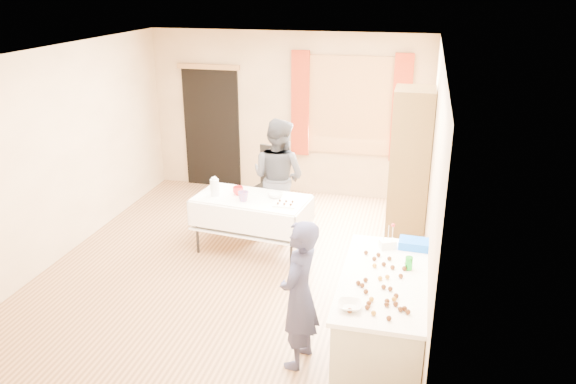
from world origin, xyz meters
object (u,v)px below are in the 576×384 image
(party_table, at_px, (252,219))
(chair, at_px, (268,201))
(counter, at_px, (382,322))
(woman, at_px, (278,177))
(cabinet, at_px, (409,169))
(girl, at_px, (299,295))

(party_table, height_order, chair, chair)
(counter, relative_size, woman, 0.99)
(cabinet, distance_m, counter, 2.74)
(cabinet, distance_m, woman, 1.74)
(party_table, relative_size, woman, 0.93)
(party_table, bearing_deg, woman, 80.00)
(counter, distance_m, woman, 3.06)
(counter, distance_m, party_table, 2.66)
(party_table, xyz_separation_m, chair, (-0.04, 0.92, -0.11))
(chair, bearing_deg, woman, -35.10)
(party_table, xyz_separation_m, woman, (0.19, 0.63, 0.37))
(party_table, xyz_separation_m, girl, (1.08, -2.08, 0.26))
(counter, xyz_separation_m, party_table, (-1.82, 1.94, -0.01))
(party_table, distance_m, girl, 2.36)
(party_table, height_order, woman, woman)
(counter, height_order, girl, girl)
(counter, xyz_separation_m, woman, (-1.63, 2.57, 0.36))
(chair, relative_size, woman, 0.68)
(cabinet, bearing_deg, party_table, -158.91)
(cabinet, relative_size, chair, 1.87)
(cabinet, xyz_separation_m, woman, (-1.73, -0.11, -0.22))
(party_table, bearing_deg, counter, -40.22)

